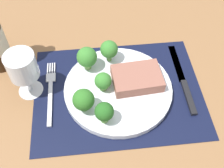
{
  "coord_description": "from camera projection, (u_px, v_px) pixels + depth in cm",
  "views": [
    {
      "loc": [
        -5.72,
        -40.25,
        56.9
      ],
      "look_at": [
        -1.38,
        1.08,
        1.9
      ],
      "focal_mm": 44.84,
      "sensor_mm": 36.0,
      "label": 1
    }
  ],
  "objects": [
    {
      "name": "ground_plane",
      "position": [
        118.0,
        95.0,
        0.71
      ],
      "size": [
        140.0,
        110.0,
        3.0
      ],
      "primitive_type": "cube",
      "color": "brown"
    },
    {
      "name": "placemat",
      "position": [
        118.0,
        91.0,
        0.7
      ],
      "size": [
        41.53,
        31.31,
        0.3
      ],
      "primitive_type": "cube",
      "color": "black",
      "rests_on": "ground_plane"
    },
    {
      "name": "plate",
      "position": [
        118.0,
        89.0,
        0.69
      ],
      "size": [
        26.53,
        26.53,
        1.6
      ],
      "primitive_type": "cylinder",
      "color": "silver",
      "rests_on": "placemat"
    },
    {
      "name": "steak",
      "position": [
        137.0,
        78.0,
        0.68
      ],
      "size": [
        12.38,
        9.36,
        2.9
      ],
      "primitive_type": "cube",
      "rotation": [
        0.0,
        0.0,
        0.07
      ],
      "color": "#8C5647",
      "rests_on": "plate"
    },
    {
      "name": "broccoli_near_fork",
      "position": [
        103.0,
        81.0,
        0.66
      ],
      "size": [
        4.11,
        4.11,
        5.04
      ],
      "color": "#5B8942",
      "rests_on": "plate"
    },
    {
      "name": "broccoli_near_steak",
      "position": [
        87.0,
        57.0,
        0.69
      ],
      "size": [
        5.12,
        5.12,
        6.56
      ],
      "color": "#6B994C",
      "rests_on": "plate"
    },
    {
      "name": "broccoli_front_edge",
      "position": [
        109.0,
        50.0,
        0.71
      ],
      "size": [
        4.55,
        4.55,
        6.2
      ],
      "color": "#5B8942",
      "rests_on": "plate"
    },
    {
      "name": "broccoli_back_left",
      "position": [
        104.0,
        112.0,
        0.6
      ],
      "size": [
        4.24,
        4.24,
        5.82
      ],
      "color": "#5B8942",
      "rests_on": "plate"
    },
    {
      "name": "broccoli_center",
      "position": [
        83.0,
        100.0,
        0.62
      ],
      "size": [
        4.97,
        4.97,
        6.36
      ],
      "color": "#5B8942",
      "rests_on": "plate"
    },
    {
      "name": "fork",
      "position": [
        50.0,
        91.0,
        0.69
      ],
      "size": [
        2.4,
        19.2,
        0.5
      ],
      "rotation": [
        0.0,
        0.0,
        0.03
      ],
      "color": "silver",
      "rests_on": "placemat"
    },
    {
      "name": "knife",
      "position": [
        184.0,
        83.0,
        0.71
      ],
      "size": [
        1.8,
        23.0,
        0.8
      ],
      "rotation": [
        0.0,
        0.0,
        -0.01
      ],
      "color": "black",
      "rests_on": "placemat"
    },
    {
      "name": "wine_glass",
      "position": [
        23.0,
        68.0,
        0.63
      ],
      "size": [
        6.92,
        6.92,
        12.49
      ],
      "color": "silver",
      "rests_on": "ground_plane"
    }
  ]
}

